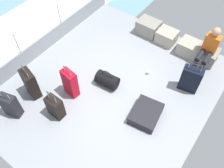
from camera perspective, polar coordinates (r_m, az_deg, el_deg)
ground_plane at (r=5.58m, az=-0.40°, el=-1.01°), size 4.40×5.20×0.06m
gunwale_port at (r=6.50m, az=-16.20°, el=9.54°), size 0.06×5.20×0.45m
railing_port at (r=6.15m, az=-17.38°, el=13.29°), size 0.04×4.20×1.02m
sea_wake at (r=7.83m, az=-22.45°, el=10.36°), size 12.00×12.00×0.01m
cargo_crate_0 at (r=6.85m, az=8.81°, el=13.47°), size 0.63×0.46×0.40m
cargo_crate_1 at (r=6.67m, az=13.12°, el=11.15°), size 0.54×0.45×0.36m
cargo_crate_2 at (r=6.49m, az=18.28°, el=8.33°), size 0.57×0.47×0.37m
cargo_crate_3 at (r=6.45m, az=21.94°, el=6.55°), size 0.56×0.47×0.38m
passenger_seated at (r=6.07m, az=22.37°, el=8.02°), size 0.34×0.66×1.08m
suitcase_0 at (r=5.10m, az=8.26°, el=-7.13°), size 0.67×0.78×0.20m
suitcase_1 at (r=5.27m, az=-10.13°, el=0.22°), size 0.38×0.24×0.84m
suitcase_2 at (r=5.35m, az=-23.43°, el=-4.80°), size 0.38×0.28×0.78m
suitcase_3 at (r=5.57m, az=18.50°, el=1.09°), size 0.47×0.28×0.83m
suitcase_4 at (r=5.48m, az=-19.18°, el=0.08°), size 0.44×0.31×0.86m
suitcase_5 at (r=5.07m, az=-13.64°, el=-5.46°), size 0.35×0.23×0.75m
duffel_bag at (r=5.49m, az=-1.17°, el=1.01°), size 0.56×0.37×0.47m
paper_cup at (r=5.85m, az=8.83°, el=2.74°), size 0.08×0.08×0.10m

